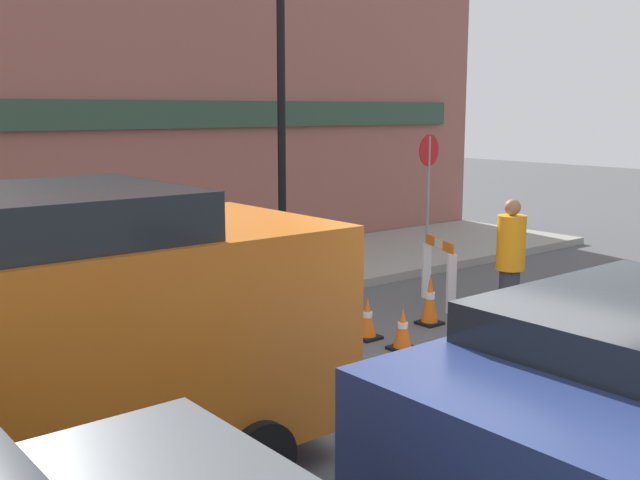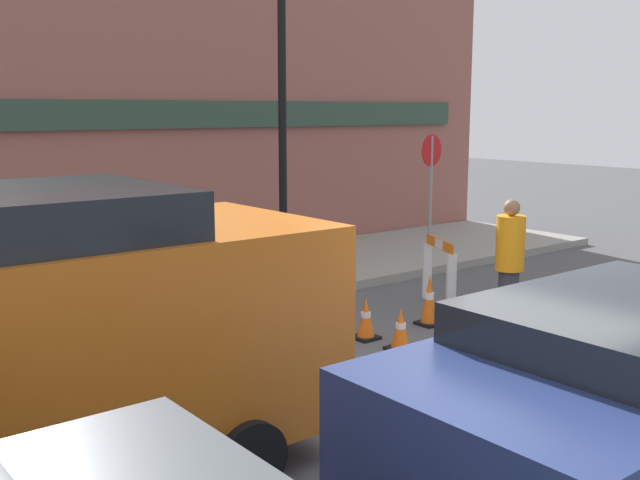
% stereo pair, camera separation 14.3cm
% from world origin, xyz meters
% --- Properties ---
extents(ground_plane, '(60.00, 60.00, 0.00)m').
position_xyz_m(ground_plane, '(0.00, 0.00, 0.00)').
color(ground_plane, '#4C4C4F').
extents(sidewalk_slab, '(18.00, 3.40, 0.15)m').
position_xyz_m(sidewalk_slab, '(0.00, 6.20, 0.07)').
color(sidewalk_slab, gray).
rests_on(sidewalk_slab, ground_plane).
extents(storefront_facade, '(18.00, 0.22, 5.50)m').
position_xyz_m(storefront_facade, '(0.00, 7.97, 2.75)').
color(storefront_facade, '#93564C').
rests_on(storefront_facade, ground_plane).
extents(streetlamp_post, '(0.44, 0.44, 6.21)m').
position_xyz_m(streetlamp_post, '(1.46, 5.27, 4.08)').
color(streetlamp_post, black).
rests_on(streetlamp_post, sidewalk_slab).
extents(stop_sign, '(0.60, 0.10, 2.28)m').
position_xyz_m(stop_sign, '(4.98, 5.39, 1.68)').
color(stop_sign, gray).
rests_on(stop_sign, sidewalk_slab).
extents(barricade_0, '(0.32, 0.84, 1.15)m').
position_xyz_m(barricade_0, '(-0.18, 4.02, 0.61)').
color(barricade_0, white).
rests_on(barricade_0, ground_plane).
extents(barricade_1, '(0.53, 0.95, 1.01)m').
position_xyz_m(barricade_1, '(2.68, 3.02, 0.56)').
color(barricade_1, white).
rests_on(barricade_1, ground_plane).
extents(traffic_cone_0, '(0.30, 0.30, 0.70)m').
position_xyz_m(traffic_cone_0, '(1.83, 2.40, 0.34)').
color(traffic_cone_0, black).
rests_on(traffic_cone_0, ground_plane).
extents(traffic_cone_1, '(0.30, 0.30, 0.55)m').
position_xyz_m(traffic_cone_1, '(0.73, 2.45, 0.26)').
color(traffic_cone_1, black).
rests_on(traffic_cone_1, ground_plane).
extents(traffic_cone_2, '(0.30, 0.30, 0.53)m').
position_xyz_m(traffic_cone_2, '(0.76, 1.85, 0.25)').
color(traffic_cone_2, black).
rests_on(traffic_cone_2, ground_plane).
extents(traffic_cone_3, '(0.30, 0.30, 0.65)m').
position_xyz_m(traffic_cone_3, '(-0.11, 3.33, 0.31)').
color(traffic_cone_3, black).
rests_on(traffic_cone_3, ground_plane).
extents(person_worker, '(0.49, 0.49, 1.76)m').
position_xyz_m(person_worker, '(2.33, 1.49, 0.94)').
color(person_worker, '#33333D').
rests_on(person_worker, ground_plane).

